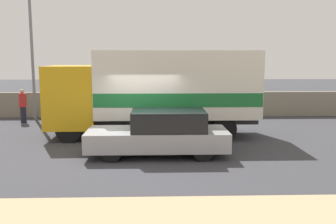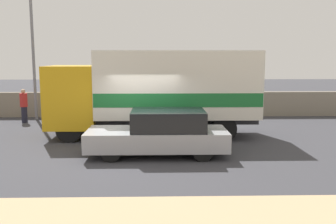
% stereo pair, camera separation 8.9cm
% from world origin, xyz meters
% --- Properties ---
extents(ground_plane, '(80.00, 80.00, 0.00)m').
position_xyz_m(ground_plane, '(0.00, 0.00, 0.00)').
color(ground_plane, '#38383D').
extents(stone_wall_backdrop, '(60.00, 0.35, 1.28)m').
position_xyz_m(stone_wall_backdrop, '(0.00, 7.49, 0.64)').
color(stone_wall_backdrop, gray).
rests_on(stone_wall_backdrop, ground_plane).
extents(street_lamp, '(0.56, 0.28, 8.25)m').
position_xyz_m(street_lamp, '(-5.63, 6.75, 4.69)').
color(street_lamp, slate).
rests_on(street_lamp, ground_plane).
extents(box_truck, '(7.97, 2.41, 3.32)m').
position_xyz_m(box_truck, '(0.51, 2.51, 1.83)').
color(box_truck, gold).
rests_on(box_truck, ground_plane).
extents(car_hatchback, '(4.40, 1.74, 1.44)m').
position_xyz_m(car_hatchback, '(0.56, -0.34, 0.71)').
color(car_hatchback, '#9E9EA3').
rests_on(car_hatchback, ground_plane).
extents(pedestrian, '(0.35, 0.35, 1.60)m').
position_xyz_m(pedestrian, '(-5.87, 5.76, 0.83)').
color(pedestrian, '#1E1E2D').
rests_on(pedestrian, ground_plane).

